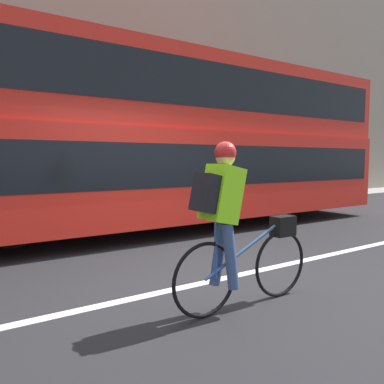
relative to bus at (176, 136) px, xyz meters
name	(u,v)px	position (x,y,z in m)	size (l,w,h in m)	color
ground_plane	(205,279)	(-1.53, -3.25, -2.02)	(80.00, 80.00, 0.00)	#232326
road_center_line	(211,281)	(-1.53, -3.37, -2.02)	(50.00, 0.14, 0.01)	silver
sidewalk_curb	(75,217)	(-1.53, 2.42, -1.95)	(60.00, 1.66, 0.14)	gray
building_facade	(59,43)	(-1.53, 3.40, 2.57)	(60.00, 0.30, 9.18)	gray
bus	(176,136)	(0.00, 0.00, 0.00)	(10.68, 2.52, 3.63)	black
cyclist_on_bike	(233,222)	(-1.88, -4.20, -1.12)	(1.76, 0.32, 1.69)	black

